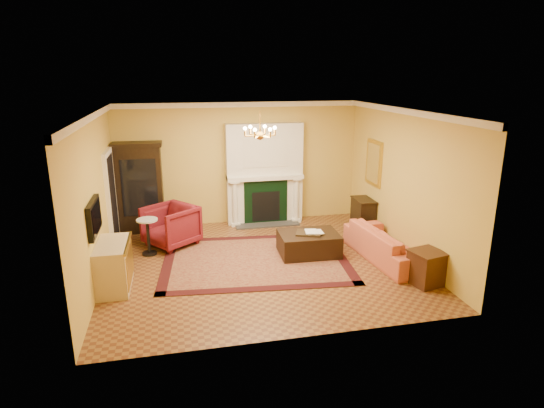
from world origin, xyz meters
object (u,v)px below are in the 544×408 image
object	(u,v)px
china_cabinet	(140,190)
end_table	(426,269)
coral_sofa	(388,239)
pedestal_table	(148,234)
commode	(114,266)
leather_ottoman	(309,243)
wingback_armchair	(171,224)
console_table	(363,215)

from	to	relation	value
china_cabinet	end_table	distance (m)	6.57
china_cabinet	end_table	xyz separation A→B (m)	(5.12, -4.05, -0.73)
coral_sofa	end_table	distance (m)	1.23
pedestal_table	commode	distance (m)	1.53
coral_sofa	commode	bearing A→B (deg)	86.47
china_cabinet	commode	distance (m)	3.07
commode	coral_sofa	size ratio (longest dim) A/B	0.50
china_cabinet	coral_sofa	distance (m)	5.74
commode	leather_ottoman	size ratio (longest dim) A/B	0.91
commode	leather_ottoman	xyz separation A→B (m)	(3.79, 0.73, -0.17)
coral_sofa	end_table	xyz separation A→B (m)	(0.17, -1.21, -0.14)
commode	end_table	xyz separation A→B (m)	(5.45, -1.06, -0.12)
wingback_armchair	pedestal_table	distance (m)	0.64
end_table	leather_ottoman	bearing A→B (deg)	132.83
coral_sofa	leather_ottoman	distance (m)	1.61
coral_sofa	console_table	size ratio (longest dim) A/B	2.97
console_table	pedestal_table	bearing A→B (deg)	-173.05
wingback_armchair	leather_ottoman	xyz separation A→B (m)	(2.80, -1.15, -0.25)
coral_sofa	console_table	xyz separation A→B (m)	(0.23, 1.78, -0.06)
wingback_armchair	commode	size ratio (longest dim) A/B	0.89
pedestal_table	leather_ottoman	world-z (taller)	pedestal_table
pedestal_table	china_cabinet	bearing A→B (deg)	97.22
coral_sofa	leather_ottoman	world-z (taller)	coral_sofa
wingback_armchair	console_table	xyz separation A→B (m)	(4.52, 0.05, -0.12)
commode	coral_sofa	distance (m)	5.28
pedestal_table	coral_sofa	distance (m)	4.93
console_table	leather_ottoman	xyz separation A→B (m)	(-1.72, -1.20, -0.13)
wingback_armchair	pedestal_table	size ratio (longest dim) A/B	1.28
china_cabinet	end_table	size ratio (longest dim) A/B	3.44
commode	console_table	xyz separation A→B (m)	(5.51, 1.92, -0.04)
china_cabinet	pedestal_table	world-z (taller)	china_cabinet
wingback_armchair	leather_ottoman	size ratio (longest dim) A/B	0.82
wingback_armchair	end_table	bearing A→B (deg)	18.16
china_cabinet	console_table	world-z (taller)	china_cabinet
china_cabinet	end_table	world-z (taller)	china_cabinet
end_table	pedestal_table	bearing A→B (deg)	153.05
wingback_armchair	end_table	world-z (taller)	wingback_armchair
coral_sofa	wingback_armchair	bearing A→B (deg)	62.94
china_cabinet	pedestal_table	size ratio (longest dim) A/B	2.64
pedestal_table	console_table	bearing A→B (deg)	5.53
commode	coral_sofa	xyz separation A→B (m)	(5.28, 0.15, 0.02)
wingback_armchair	console_table	bearing A→B (deg)	52.15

